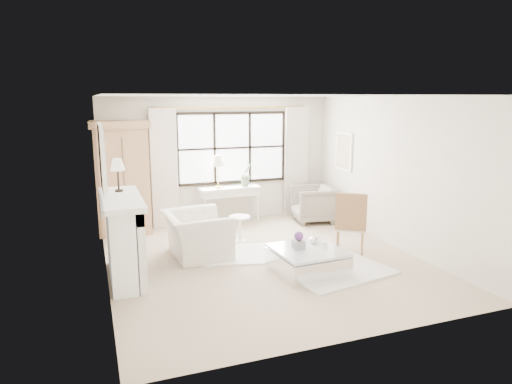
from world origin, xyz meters
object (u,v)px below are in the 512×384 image
at_px(console_table, 230,205).
at_px(coffee_table, 308,261).
at_px(armoire, 123,177).
at_px(club_armchair, 197,235).

height_order(console_table, coffee_table, console_table).
bearing_deg(coffee_table, console_table, 92.20).
bearing_deg(armoire, coffee_table, -48.89).
height_order(armoire, console_table, armoire).
bearing_deg(coffee_table, armoire, 124.70).
distance_m(console_table, coffee_table, 3.17).
relative_size(armoire, coffee_table, 2.12).
bearing_deg(console_table, armoire, 177.07).
distance_m(console_table, club_armchair, 2.16).
relative_size(armoire, console_table, 1.70).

